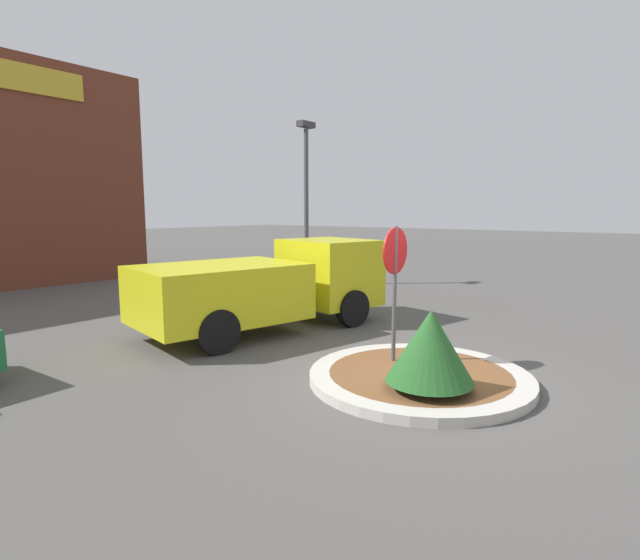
{
  "coord_description": "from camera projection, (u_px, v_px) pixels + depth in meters",
  "views": [
    {
      "loc": [
        -6.88,
        -3.33,
        2.66
      ],
      "look_at": [
        0.66,
        2.46,
        1.32
      ],
      "focal_mm": 28.0,
      "sensor_mm": 36.0,
      "label": 1
    }
  ],
  "objects": [
    {
      "name": "island_shrub",
      "position": [
        430.0,
        346.0,
        6.95
      ],
      "size": [
        1.24,
        1.24,
        1.14
      ],
      "color": "brown",
      "rests_on": "traffic_island"
    },
    {
      "name": "utility_truck",
      "position": [
        268.0,
        284.0,
        11.08
      ],
      "size": [
        5.9,
        3.34,
        1.94
      ],
      "rotation": [
        0.0,
        0.0,
        -0.22
      ],
      "color": "gold",
      "rests_on": "ground_plane"
    },
    {
      "name": "light_pole",
      "position": [
        306.0,
        189.0,
        17.52
      ],
      "size": [
        0.7,
        0.3,
        5.69
      ],
      "color": "#4C4C51",
      "rests_on": "ground_plane"
    },
    {
      "name": "traffic_island",
      "position": [
        419.0,
        377.0,
        7.77
      ],
      "size": [
        3.44,
        3.44,
        0.15
      ],
      "color": "#BCB7AD",
      "rests_on": "ground_plane"
    },
    {
      "name": "ground_plane",
      "position": [
        419.0,
        382.0,
        7.78
      ],
      "size": [
        120.0,
        120.0,
        0.0
      ],
      "primitive_type": "plane",
      "color": "#514F4C"
    },
    {
      "name": "stop_sign",
      "position": [
        395.0,
        270.0,
        8.18
      ],
      "size": [
        0.77,
        0.07,
        2.4
      ],
      "color": "#4C4C51",
      "rests_on": "ground_plane"
    }
  ]
}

